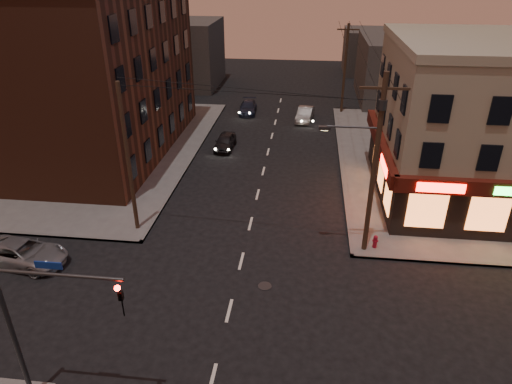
# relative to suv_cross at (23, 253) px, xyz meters

# --- Properties ---
(ground) EXTENTS (120.00, 120.00, 0.00)m
(ground) POSITION_rel_suv_cross_xyz_m (11.72, -2.43, -0.67)
(ground) COLOR black
(ground) RESTS_ON ground
(sidewalk_ne) EXTENTS (24.00, 28.00, 0.15)m
(sidewalk_ne) POSITION_rel_suv_cross_xyz_m (29.72, 16.57, -0.59)
(sidewalk_ne) COLOR #514F4C
(sidewalk_ne) RESTS_ON ground
(sidewalk_nw) EXTENTS (24.00, 28.00, 0.15)m
(sidewalk_nw) POSITION_rel_suv_cross_xyz_m (-6.28, 16.57, -0.59)
(sidewalk_nw) COLOR #514F4C
(sidewalk_nw) RESTS_ON ground
(pizza_building) EXTENTS (15.85, 12.85, 10.50)m
(pizza_building) POSITION_rel_suv_cross_xyz_m (27.65, 11.00, 4.68)
(pizza_building) COLOR gray
(pizza_building) RESTS_ON sidewalk_ne
(brick_apartment) EXTENTS (12.00, 20.00, 13.00)m
(brick_apartment) POSITION_rel_suv_cross_xyz_m (-2.78, 16.57, 5.98)
(brick_apartment) COLOR #4C2618
(brick_apartment) RESTS_ON sidewalk_nw
(bg_building_ne_a) EXTENTS (10.00, 12.00, 7.00)m
(bg_building_ne_a) POSITION_rel_suv_cross_xyz_m (25.72, 35.57, 2.83)
(bg_building_ne_a) COLOR #3F3D3A
(bg_building_ne_a) RESTS_ON ground
(bg_building_nw) EXTENTS (9.00, 10.00, 8.00)m
(bg_building_nw) POSITION_rel_suv_cross_xyz_m (-1.28, 39.57, 3.33)
(bg_building_nw) COLOR #3F3D3A
(bg_building_nw) RESTS_ON ground
(bg_building_ne_b) EXTENTS (8.00, 8.00, 6.00)m
(bg_building_ne_b) POSITION_rel_suv_cross_xyz_m (23.72, 49.57, 2.33)
(bg_building_ne_b) COLOR #3F3D3A
(bg_building_ne_b) RESTS_ON ground
(utility_pole_main) EXTENTS (4.20, 0.44, 10.00)m
(utility_pole_main) POSITION_rel_suv_cross_xyz_m (18.40, 3.37, 5.09)
(utility_pole_main) COLOR #382619
(utility_pole_main) RESTS_ON sidewalk_ne
(utility_pole_far) EXTENTS (0.26, 0.26, 9.00)m
(utility_pole_far) POSITION_rel_suv_cross_xyz_m (18.52, 29.57, 3.98)
(utility_pole_far) COLOR #382619
(utility_pole_far) RESTS_ON sidewalk_ne
(utility_pole_west) EXTENTS (0.24, 0.24, 9.00)m
(utility_pole_west) POSITION_rel_suv_cross_xyz_m (4.92, 4.07, 3.98)
(utility_pole_west) COLOR #382619
(utility_pole_west) RESTS_ON sidewalk_nw
(traffic_signal) EXTENTS (4.49, 0.32, 6.47)m
(traffic_signal) POSITION_rel_suv_cross_xyz_m (6.15, -8.03, 3.49)
(traffic_signal) COLOR #333538
(traffic_signal) RESTS_ON ground
(suv_cross) EXTENTS (5.06, 2.83, 1.34)m
(suv_cross) POSITION_rel_suv_cross_xyz_m (0.00, 0.00, 0.00)
(suv_cross) COLOR gray
(suv_cross) RESTS_ON ground
(sedan_near) EXTENTS (1.62, 3.83, 1.29)m
(sedan_near) POSITION_rel_suv_cross_xyz_m (7.92, 17.93, -0.02)
(sedan_near) COLOR black
(sedan_near) RESTS_ON ground
(sedan_mid) EXTENTS (1.96, 4.29, 1.36)m
(sedan_mid) POSITION_rel_suv_cross_xyz_m (14.67, 26.43, 0.01)
(sedan_mid) COLOR slate
(sedan_mid) RESTS_ON ground
(sedan_far) EXTENTS (1.91, 4.29, 1.22)m
(sedan_far) POSITION_rel_suv_cross_xyz_m (8.54, 28.35, -0.06)
(sedan_far) COLOR black
(sedan_far) RESTS_ON ground
(fire_hydrant) EXTENTS (0.35, 0.35, 0.79)m
(fire_hydrant) POSITION_rel_suv_cross_xyz_m (19.13, 3.57, -0.09)
(fire_hydrant) COLOR maroon
(fire_hydrant) RESTS_ON sidewalk_ne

